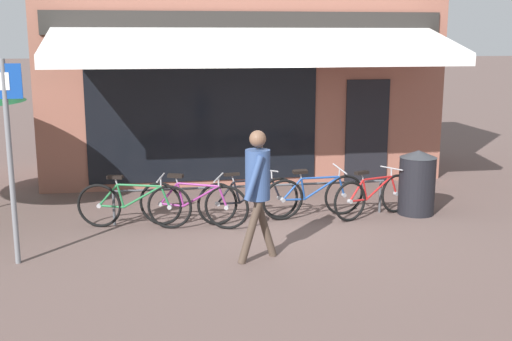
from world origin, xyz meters
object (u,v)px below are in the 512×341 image
object	(u,v)px
bicycle_green	(134,205)
parking_sign	(9,142)
litter_bin	(417,182)
bicycle_blue	(314,196)
pedestrian_adult	(258,180)
bicycle_red	(373,196)
bicycle_purple	(193,204)
bicycle_black	(249,199)

from	to	relation	value
bicycle_green	parking_sign	world-z (taller)	parking_sign
bicycle_green	litter_bin	distance (m)	4.69
bicycle_blue	pedestrian_adult	distance (m)	2.32
bicycle_red	parking_sign	xyz separation A→B (m)	(-5.41, -1.35, 1.27)
bicycle_purple	bicycle_red	size ratio (longest dim) A/B	1.07
bicycle_purple	pedestrian_adult	bearing A→B (deg)	-43.83
bicycle_black	bicycle_red	bearing A→B (deg)	-14.93
bicycle_red	litter_bin	xyz separation A→B (m)	(0.78, 0.05, 0.19)
bicycle_green	pedestrian_adult	bearing A→B (deg)	-32.64
bicycle_purple	pedestrian_adult	xyz separation A→B (m)	(0.75, -1.62, 0.71)
bicycle_purple	bicycle_blue	world-z (taller)	bicycle_blue
litter_bin	bicycle_blue	bearing A→B (deg)	178.94
bicycle_purple	bicycle_red	bearing A→B (deg)	23.77
bicycle_green	bicycle_blue	world-z (taller)	bicycle_blue
bicycle_blue	pedestrian_adult	world-z (taller)	pedestrian_adult
bicycle_purple	bicycle_black	bearing A→B (deg)	35.27
bicycle_black	pedestrian_adult	distance (m)	2.00
parking_sign	litter_bin	bearing A→B (deg)	12.74
bicycle_blue	pedestrian_adult	xyz separation A→B (m)	(-1.25, -1.82, 0.72)
parking_sign	bicycle_red	bearing A→B (deg)	14.04
bicycle_black	bicycle_red	distance (m)	2.08
bicycle_red	pedestrian_adult	world-z (taller)	pedestrian_adult
bicycle_purple	bicycle_blue	xyz separation A→B (m)	(2.00, 0.20, -0.01)
bicycle_blue	bicycle_red	bearing A→B (deg)	-12.90
bicycle_blue	litter_bin	xyz separation A→B (m)	(1.78, -0.03, 0.17)
bicycle_green	litter_bin	xyz separation A→B (m)	(4.69, 0.05, 0.17)
bicycle_red	litter_bin	distance (m)	0.80
bicycle_red	bicycle_green	bearing A→B (deg)	157.93
bicycle_blue	litter_bin	world-z (taller)	litter_bin
bicycle_black	pedestrian_adult	size ratio (longest dim) A/B	0.98
bicycle_green	bicycle_black	bearing A→B (deg)	17.19
parking_sign	bicycle_blue	bearing A→B (deg)	17.98
bicycle_black	litter_bin	world-z (taller)	litter_bin
bicycle_black	pedestrian_adult	world-z (taller)	pedestrian_adult
bicycle_blue	bicycle_red	distance (m)	1.00
bicycle_red	pedestrian_adult	bearing A→B (deg)	-164.37
bicycle_green	parking_sign	xyz separation A→B (m)	(-1.50, -1.35, 1.25)
bicycle_blue	parking_sign	xyz separation A→B (m)	(-4.41, -1.43, 1.25)
bicycle_blue	parking_sign	bearing A→B (deg)	-170.42
litter_bin	parking_sign	distance (m)	6.44
pedestrian_adult	bicycle_black	bearing A→B (deg)	80.06
litter_bin	bicycle_green	bearing A→B (deg)	-179.40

